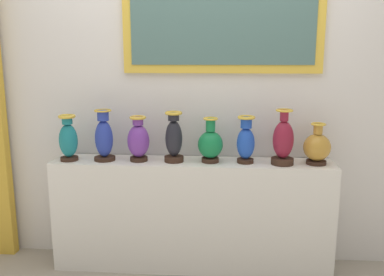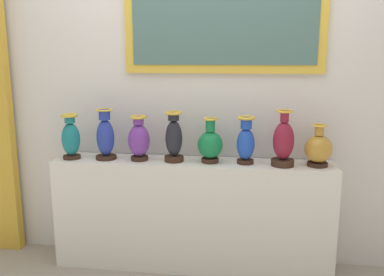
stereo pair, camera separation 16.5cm
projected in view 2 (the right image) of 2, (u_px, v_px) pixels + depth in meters
The scene contains 11 objects.
ground_plane at pixel (192, 265), 3.08m from camera, with size 9.88×9.88×0.00m, color gray.
display_shelf at pixel (192, 214), 3.00m from camera, with size 2.01×0.31×0.81m, color silver.
back_wall at pixel (197, 76), 3.01m from camera, with size 3.88×0.14×2.79m.
vase_teal at pixel (71, 138), 2.96m from camera, with size 0.13×0.13×0.33m.
vase_cobalt at pixel (105, 137), 2.95m from camera, with size 0.15×0.15×0.37m.
vase_violet at pixel (139, 140), 2.92m from camera, with size 0.16×0.16×0.33m.
vase_onyx at pixel (174, 138), 2.89m from camera, with size 0.14×0.14×0.36m.
vase_emerald at pixel (210, 144), 2.87m from camera, with size 0.18×0.18×0.32m.
vase_sapphire at pixel (246, 142), 2.83m from camera, with size 0.13×0.13×0.33m.
vase_burgundy at pixel (283, 142), 2.77m from camera, with size 0.16×0.16×0.39m.
vase_ochre at pixel (318, 149), 2.77m from camera, with size 0.19×0.19×0.29m.
Camera 2 is at (0.38, -2.80, 1.56)m, focal length 38.12 mm.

